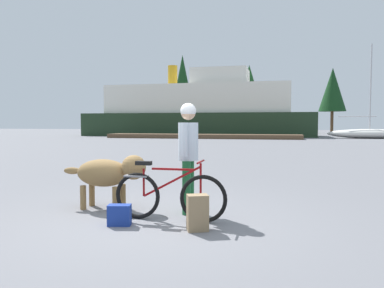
# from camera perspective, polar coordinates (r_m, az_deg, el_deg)

# --- Properties ---
(ground_plane) EXTENTS (160.00, 160.00, 0.00)m
(ground_plane) POSITION_cam_1_polar(r_m,az_deg,el_deg) (5.72, -5.74, -11.55)
(ground_plane) COLOR slate
(bicycle) EXTENTS (1.72, 0.44, 0.91)m
(bicycle) POSITION_cam_1_polar(r_m,az_deg,el_deg) (5.65, -3.52, -7.74)
(bicycle) COLOR black
(bicycle) RESTS_ON ground_plane
(person_cyclist) EXTENTS (0.32, 0.53, 1.77)m
(person_cyclist) POSITION_cam_1_polar(r_m,az_deg,el_deg) (6.03, -0.57, -0.39)
(person_cyclist) COLOR #19592D
(person_cyclist) RESTS_ON ground_plane
(dog) EXTENTS (1.50, 0.55, 0.92)m
(dog) POSITION_cam_1_polar(r_m,az_deg,el_deg) (6.52, -12.46, -4.29)
(dog) COLOR olive
(dog) RESTS_ON ground_plane
(backpack) EXTENTS (0.34, 0.29, 0.49)m
(backpack) POSITION_cam_1_polar(r_m,az_deg,el_deg) (5.16, 0.84, -10.36)
(backpack) COLOR #8C7251
(backpack) RESTS_ON ground_plane
(handbag_pannier) EXTENTS (0.35, 0.24, 0.30)m
(handbag_pannier) POSITION_cam_1_polar(r_m,az_deg,el_deg) (5.53, -10.93, -10.52)
(handbag_pannier) COLOR navy
(handbag_pannier) RESTS_ON ground_plane
(dock_pier) EXTENTS (18.59, 2.88, 0.40)m
(dock_pier) POSITION_cam_1_polar(r_m,az_deg,el_deg) (36.29, 1.61, 1.19)
(dock_pier) COLOR brown
(dock_pier) RESTS_ON ground_plane
(ferry_boat) EXTENTS (25.77, 7.71, 8.17)m
(ferry_boat) POSITION_cam_1_polar(r_m,az_deg,el_deg) (43.70, 1.14, 4.96)
(ferry_boat) COLOR #1E331E
(ferry_boat) RESTS_ON ground_plane
(sailboat_moored) EXTENTS (7.68, 2.15, 8.93)m
(sailboat_moored) POSITION_cam_1_polar(r_m,az_deg,el_deg) (39.70, 25.28, 1.49)
(sailboat_moored) COLOR silver
(sailboat_moored) RESTS_ON ground_plane
(pine_tree_far_left) EXTENTS (3.58, 3.58, 11.96)m
(pine_tree_far_left) POSITION_cam_1_polar(r_m,az_deg,el_deg) (58.84, -1.45, 9.10)
(pine_tree_far_left) COLOR #4C331E
(pine_tree_far_left) RESTS_ON ground_plane
(pine_tree_center) EXTENTS (4.34, 4.34, 10.46)m
(pine_tree_center) POSITION_cam_1_polar(r_m,az_deg,el_deg) (59.54, 8.64, 8.27)
(pine_tree_center) COLOR #4C331E
(pine_tree_center) RESTS_ON ground_plane
(pine_tree_far_right) EXTENTS (3.82, 3.82, 9.36)m
(pine_tree_far_right) POSITION_cam_1_polar(r_m,az_deg,el_deg) (57.94, 20.50, 7.70)
(pine_tree_far_right) COLOR #4C331E
(pine_tree_far_right) RESTS_ON ground_plane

